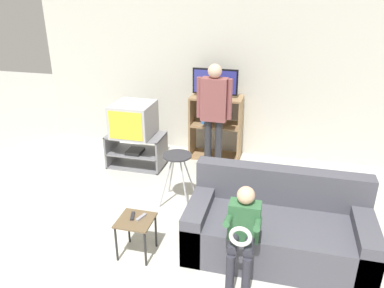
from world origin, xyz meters
name	(u,v)px	position (x,y,z in m)	size (l,w,h in m)	color
wall_back	(223,78)	(0.00, 4.21, 1.30)	(6.40, 0.06, 2.60)	beige
tv_stand	(137,150)	(-1.22, 3.27, 0.26)	(0.89, 0.52, 0.54)	slate
television_main	(134,119)	(-1.23, 3.27, 0.79)	(0.61, 0.64, 0.52)	#B2B2B7
media_shelf	(216,127)	(-0.05, 3.92, 0.54)	(0.85, 0.44, 1.07)	#9E7A51
television_flat	(215,84)	(-0.07, 3.91, 1.28)	(0.73, 0.20, 0.45)	black
folding_stool	(177,163)	(-0.26, 2.37, 0.57)	(0.42, 0.44, 0.70)	#B7B7BC
snack_table	(136,225)	(-0.38, 1.22, 0.37)	(0.37, 0.37, 0.44)	brown
remote_control_black	(133,216)	(-0.43, 1.27, 0.45)	(0.04, 0.14, 0.02)	#232328
remote_control_white	(141,217)	(-0.33, 1.27, 0.45)	(0.04, 0.14, 0.02)	gray
couch	(277,229)	(1.08, 1.64, 0.30)	(1.91, 0.92, 0.87)	#4C4C56
person_standing_adult	(214,108)	(0.02, 3.39, 1.04)	(0.53, 0.21, 1.70)	#2D2D33
person_seated_child	(243,229)	(0.76, 1.10, 0.61)	(0.33, 0.43, 1.01)	#2D2D38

